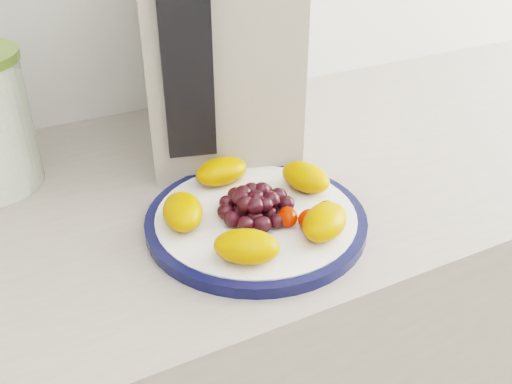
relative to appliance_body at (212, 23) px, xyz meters
name	(u,v)px	position (x,y,z in m)	size (l,w,h in m)	color
plate_rim	(256,220)	(-0.06, -0.26, -0.18)	(0.28, 0.28, 0.01)	#0D113A
plate_face	(256,220)	(-0.06, -0.26, -0.18)	(0.26, 0.26, 0.02)	white
appliance_body	(212,23)	(0.00, 0.00, 0.00)	(0.22, 0.30, 0.38)	#A89F92
appliance_panel	(186,54)	(-0.09, -0.14, 0.01)	(0.06, 0.02, 0.28)	black
fruit_plate	(260,204)	(-0.06, -0.27, -0.15)	(0.24, 0.24, 0.04)	#D76D02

